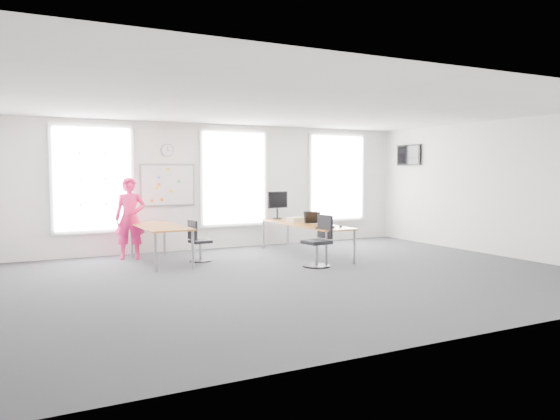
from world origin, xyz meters
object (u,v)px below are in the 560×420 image
person (130,218)px  monitor (277,202)px  chair_left (198,243)px  desk_left (160,229)px  headphones (325,223)px  keyboard (325,227)px  desk_right (305,225)px  chair_right (319,244)px

person → monitor: (3.50, -0.05, 0.25)m
chair_left → person: size_ratio=0.49×
desk_left → headphones: (3.28, -1.07, 0.07)m
keyboard → monitor: monitor is taller
desk_right → person: person is taller
chair_right → keyboard: 0.51m
headphones → desk_left: bearing=160.3°
keyboard → person: bearing=125.7°
desk_right → desk_left: 3.15m
keyboard → chair_right: bearing=-158.5°
desk_left → keyboard: bearing=-28.2°
desk_right → monitor: 1.32m
desk_left → chair_right: chair_right is taller
chair_left → monitor: (2.32, 0.91, 0.74)m
chair_right → keyboard: size_ratio=2.25×
desk_left → headphones: 3.46m
desk_left → chair_right: bearing=-35.3°
monitor → headphones: bearing=-95.6°
desk_left → person: 0.89m
chair_left → monitor: size_ratio=1.29×
monitor → keyboard: bearing=-105.2°
desk_right → chair_left: 2.41m
desk_right → headphones: size_ratio=15.84×
desk_right → desk_left: bearing=170.4°
person → keyboard: person is taller
desk_right → monitor: bearing=92.2°
chair_right → headphones: (0.64, 0.80, 0.32)m
desk_right → chair_right: chair_right is taller
chair_left → desk_right: bearing=-105.4°
person → desk_left: bearing=-41.8°
monitor → chair_right: bearing=-111.9°
desk_left → desk_right: bearing=-9.6°
person → desk_right: bearing=-1.9°
desk_left → person: (-0.44, 0.76, 0.17)m
desk_right → chair_right: bearing=-108.9°
desk_left → monitor: monitor is taller
keyboard → headphones: (0.32, 0.52, 0.04)m
person → monitor: person is taller
headphones → keyboard: bearing=-123.4°
monitor → desk_left: bearing=-179.7°
chair_right → keyboard: (0.32, 0.28, 0.29)m
chair_right → monitor: 2.70m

